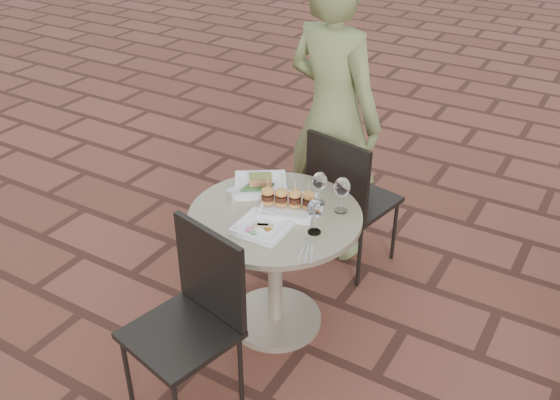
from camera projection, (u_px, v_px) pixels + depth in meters
The scene contains 13 objects.
ground at pixel (304, 347), 3.40m from camera, with size 60.00×60.00×0.00m, color #5A2E23.
cafe_table at pixel (275, 252), 3.33m from camera, with size 0.90×0.90×0.73m.
chair_far at pixel (347, 192), 3.74m from camera, with size 0.52×0.52×0.93m.
chair_near at pixel (195, 308), 2.84m from camera, with size 0.53×0.53×0.93m.
diner at pixel (333, 117), 3.78m from camera, with size 0.67×0.44×1.85m, color #616A3A.
plate_salmon at pixel (260, 184), 3.42m from camera, with size 0.39×0.39×0.08m.
plate_sliders at pixel (288, 202), 3.22m from camera, with size 0.35×0.35×0.18m.
plate_tuna at pixel (262, 227), 3.07m from camera, with size 0.25×0.25×0.03m.
wine_glass_right at pixel (315, 209), 2.99m from camera, with size 0.08×0.08×0.19m.
wine_glass_mid at pixel (320, 182), 3.22m from camera, with size 0.08×0.08×0.18m.
wine_glass_far at pixel (342, 188), 3.15m from camera, with size 0.08×0.08×0.19m.
steel_ramekin at pixel (232, 194), 3.33m from camera, with size 0.06×0.06×0.05m, color silver.
cutlery_set at pixel (307, 252), 2.91m from camera, with size 0.09×0.20×0.00m, color silver, non-canonical shape.
Camera 1 is at (1.16, -2.21, 2.44)m, focal length 40.00 mm.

